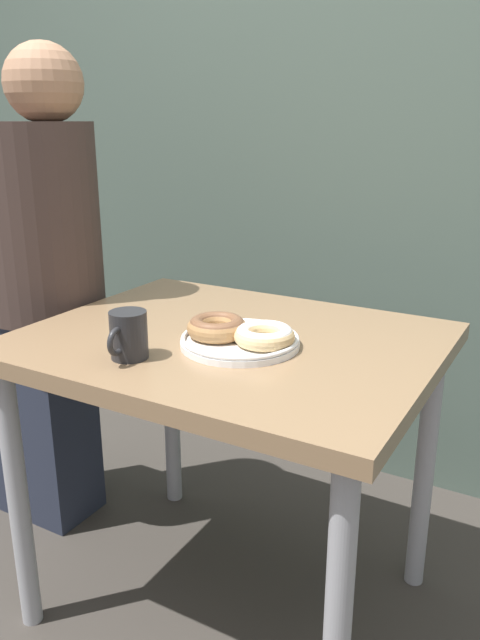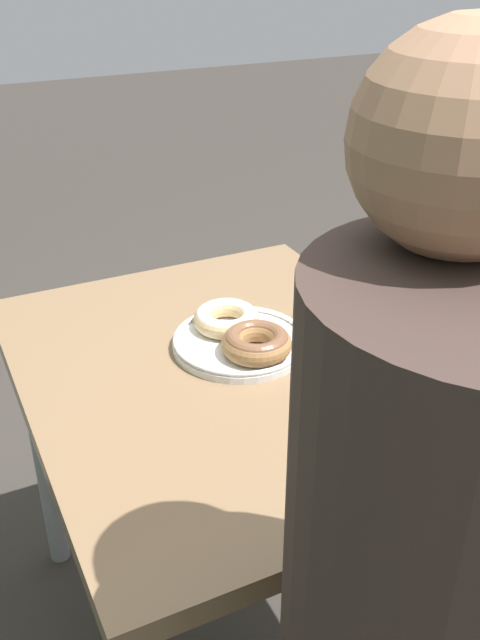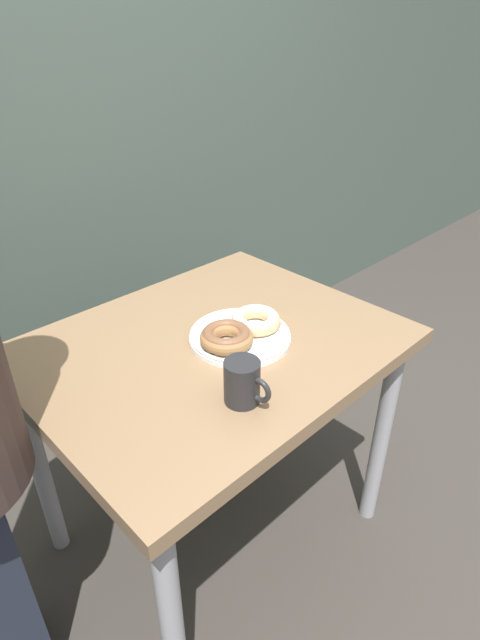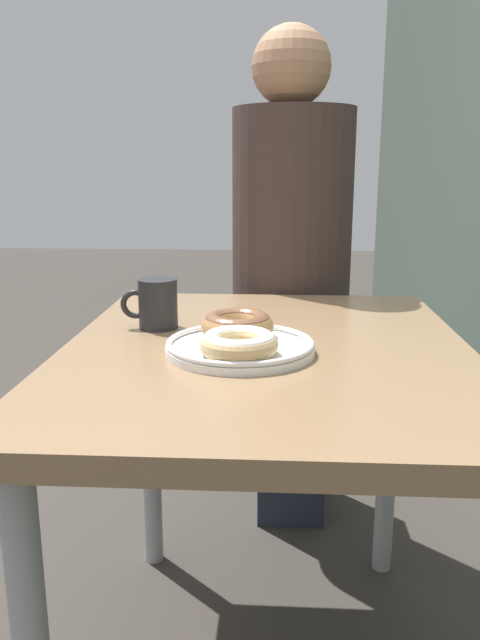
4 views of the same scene
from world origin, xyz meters
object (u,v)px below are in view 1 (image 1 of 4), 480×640
dining_table (230,374)px  coffee_mug (128,335)px  donut_plate (239,335)px  person_figure (41,288)px

dining_table → coffee_mug: 0.29m
dining_table → donut_plate: bearing=-43.1°
donut_plate → person_figure: 0.73m
dining_table → donut_plate: 0.14m
dining_table → person_figure: bearing=174.8°
dining_table → coffee_mug: (-0.11, -0.22, 0.15)m
person_figure → dining_table: bearing=-5.2°
coffee_mug → dining_table: bearing=63.8°
dining_table → person_figure: size_ratio=0.66×
dining_table → donut_plate: donut_plate is taller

